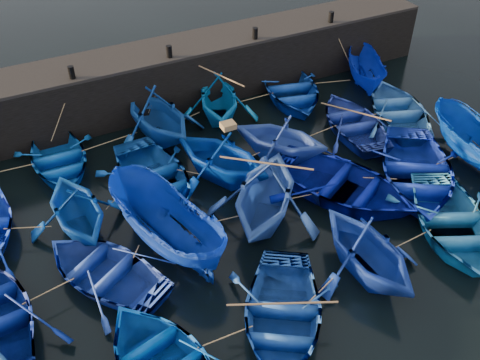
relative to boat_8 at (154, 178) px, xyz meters
name	(u,v)px	position (x,y,z in m)	size (l,w,h in m)	color
ground	(285,253)	(2.60, -4.95, -0.51)	(120.00, 120.00, 0.00)	black
quay_wall	(165,78)	(2.60, 5.55, 0.74)	(26.00, 2.50, 2.50)	black
quay_top	(162,50)	(2.60, 5.55, 2.05)	(26.00, 2.50, 0.12)	black
bollard_1	(71,72)	(-1.40, 4.65, 2.36)	(0.24, 0.24, 0.50)	black
bollard_2	(169,52)	(2.60, 4.65, 2.36)	(0.24, 0.24, 0.50)	black
bollard_3	(255,33)	(6.60, 4.65, 2.36)	(0.24, 0.24, 0.50)	black
bollard_4	(331,17)	(10.60, 4.65, 2.36)	(0.24, 0.24, 0.50)	black
boat_1	(58,160)	(-2.82, 2.74, -0.06)	(3.11, 4.34, 0.90)	#0A4DB9
boat_2	(157,114)	(1.28, 3.01, 0.64)	(3.76, 4.36, 2.30)	#10479D
boat_3	(218,97)	(4.12, 3.26, 0.54)	(3.42, 3.97, 2.09)	blue
boat_4	(291,89)	(7.72, 3.26, 0.01)	(3.57, 4.99, 1.04)	#0C3999
boat_5	(366,72)	(11.50, 2.69, 0.27)	(1.51, 4.00, 1.55)	#0A26CB
boat_7	(77,208)	(-2.92, -0.94, 0.48)	(3.22, 3.74, 1.97)	#094298
boat_8	(154,178)	(0.00, 0.00, 0.00)	(3.49, 4.88, 1.01)	#0A4091
boat_9	(221,155)	(2.42, -0.60, 0.58)	(3.55, 4.12, 2.17)	#002F92
boat_10	(280,137)	(5.01, -0.42, 0.48)	(3.23, 3.75, 1.97)	blue
boat_11	(354,122)	(8.69, -0.21, -0.05)	(3.18, 4.44, 0.92)	navy
boat_12	(399,109)	(10.97, -0.30, -0.02)	(3.37, 4.72, 0.98)	blue
boat_14	(105,270)	(-2.79, -3.45, -0.05)	(3.12, 4.36, 0.90)	navy
boat_15	(165,226)	(-0.67, -3.02, 0.48)	(1.92, 5.10, 1.97)	#072C98
boat_16	(265,193)	(2.75, -3.25, 0.69)	(3.91, 4.53, 2.39)	#2C54B4
boat_17	(343,184)	(5.79, -3.46, 0.06)	(3.88, 5.43, 1.13)	#000C78
boat_18	(416,172)	(8.60, -4.08, 0.06)	(3.90, 5.45, 1.13)	#0D239F
boat_19	(473,144)	(11.35, -4.02, 0.37)	(1.71, 4.53, 1.75)	#003193
boat_22	(282,315)	(1.06, -7.26, -0.03)	(3.28, 4.58, 0.95)	#154393
boat_23	(368,249)	(4.29, -6.73, 0.53)	(3.40, 3.95, 2.08)	#15359D
boat_24	(452,222)	(7.88, -6.62, 0.00)	(3.50, 4.89, 1.01)	#2576C3
wooden_crate	(228,126)	(2.72, -0.60, 1.77)	(0.49, 0.41, 0.21)	olive
mooring_ropes	(210,153)	(2.25, -0.01, 0.36)	(18.66, 11.85, 2.10)	tan
loose_oars	(281,149)	(4.16, -1.86, 1.11)	(9.89, 12.60, 1.52)	#99724C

